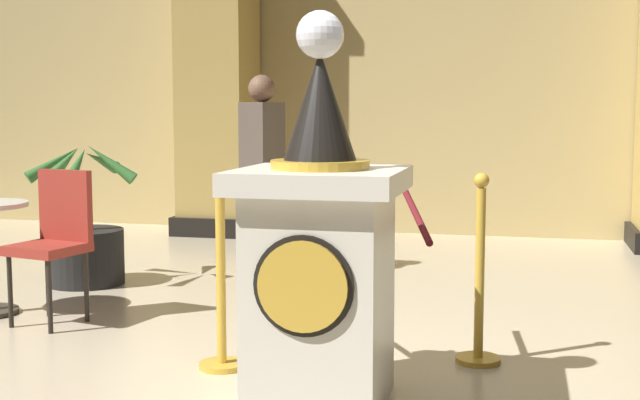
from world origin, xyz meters
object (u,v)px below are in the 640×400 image
(potted_palm_left, at_px, (85,244))
(bystander_guest, at_px, (262,171))
(stanchion_near, at_px, (479,297))
(stanchion_far, at_px, (221,303))
(cafe_chair_red, at_px, (56,232))
(pedestal_clock, at_px, (320,256))

(potted_palm_left, distance_m, bystander_guest, 1.49)
(potted_palm_left, relative_size, bystander_guest, 0.69)
(stanchion_near, height_order, potted_palm_left, potted_palm_left)
(stanchion_far, xyz_separation_m, bystander_guest, (-0.53, 2.40, 0.51))
(cafe_chair_red, bearing_deg, stanchion_near, -5.55)
(potted_palm_left, distance_m, cafe_chair_red, 1.21)
(stanchion_far, relative_size, bystander_guest, 0.62)
(pedestal_clock, xyz_separation_m, stanchion_far, (-0.62, 0.38, -0.34))
(stanchion_near, relative_size, potted_palm_left, 0.91)
(stanchion_near, relative_size, stanchion_far, 1.02)
(pedestal_clock, bearing_deg, stanchion_near, 49.68)
(stanchion_near, height_order, stanchion_far, stanchion_near)
(potted_palm_left, relative_size, cafe_chair_red, 1.16)
(stanchion_near, distance_m, stanchion_far, 1.36)
(pedestal_clock, bearing_deg, stanchion_far, 148.09)
(bystander_guest, relative_size, cafe_chair_red, 1.68)
(stanchion_near, xyz_separation_m, bystander_guest, (-1.82, 1.99, 0.50))
(bystander_guest, bearing_deg, stanchion_near, -47.58)
(potted_palm_left, xyz_separation_m, cafe_chair_red, (0.41, -1.10, 0.26))
(bystander_guest, xyz_separation_m, cafe_chair_red, (-0.82, -1.73, -0.28))
(cafe_chair_red, bearing_deg, pedestal_clock, -28.24)
(stanchion_near, xyz_separation_m, potted_palm_left, (-3.05, 1.36, -0.04))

